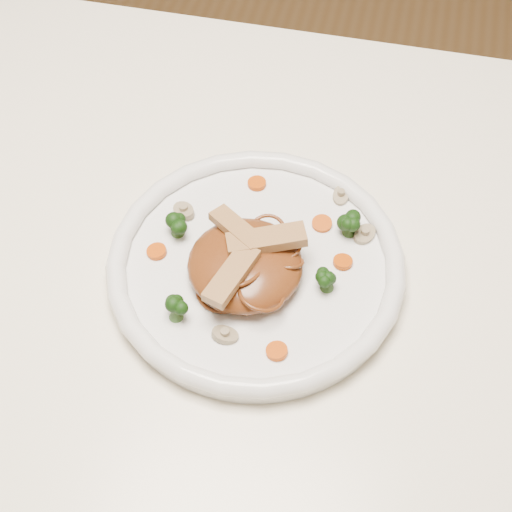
# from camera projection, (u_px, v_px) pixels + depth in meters

# --- Properties ---
(ground) EXTENTS (4.00, 4.00, 0.00)m
(ground) POSITION_uv_depth(u_px,v_px,m) (212.00, 504.00, 1.38)
(ground) COLOR brown
(ground) RESTS_ON ground
(table) EXTENTS (1.20, 0.80, 0.75)m
(table) POSITION_uv_depth(u_px,v_px,m) (185.00, 315.00, 0.86)
(table) COLOR white
(table) RESTS_ON ground
(plate) EXTENTS (0.31, 0.31, 0.02)m
(plate) POSITION_uv_depth(u_px,v_px,m) (256.00, 269.00, 0.76)
(plate) COLOR white
(plate) RESTS_ON table
(noodle_mound) EXTENTS (0.14, 0.14, 0.04)m
(noodle_mound) POSITION_uv_depth(u_px,v_px,m) (245.00, 265.00, 0.74)
(noodle_mound) COLOR brown
(noodle_mound) RESTS_ON plate
(chicken_a) EXTENTS (0.08, 0.05, 0.01)m
(chicken_a) POSITION_uv_depth(u_px,v_px,m) (266.00, 240.00, 0.73)
(chicken_a) COLOR tan
(chicken_a) RESTS_ON noodle_mound
(chicken_b) EXTENTS (0.06, 0.05, 0.01)m
(chicken_b) POSITION_uv_depth(u_px,v_px,m) (237.00, 229.00, 0.74)
(chicken_b) COLOR tan
(chicken_b) RESTS_ON noodle_mound
(chicken_c) EXTENTS (0.04, 0.07, 0.01)m
(chicken_c) POSITION_uv_depth(u_px,v_px,m) (232.00, 275.00, 0.70)
(chicken_c) COLOR tan
(chicken_c) RESTS_ON noodle_mound
(broccoli_0) EXTENTS (0.03, 0.03, 0.03)m
(broccoli_0) POSITION_uv_depth(u_px,v_px,m) (350.00, 222.00, 0.77)
(broccoli_0) COLOR #14340A
(broccoli_0) RESTS_ON plate
(broccoli_1) EXTENTS (0.03, 0.03, 0.03)m
(broccoli_1) POSITION_uv_depth(u_px,v_px,m) (177.00, 225.00, 0.77)
(broccoli_1) COLOR #14340A
(broccoli_1) RESTS_ON plate
(broccoli_2) EXTENTS (0.03, 0.03, 0.03)m
(broccoli_2) POSITION_uv_depth(u_px,v_px,m) (175.00, 308.00, 0.71)
(broccoli_2) COLOR #14340A
(broccoli_2) RESTS_ON plate
(broccoli_3) EXTENTS (0.03, 0.03, 0.03)m
(broccoli_3) POSITION_uv_depth(u_px,v_px,m) (328.00, 279.00, 0.73)
(broccoli_3) COLOR #14340A
(broccoli_3) RESTS_ON plate
(carrot_0) EXTENTS (0.03, 0.03, 0.00)m
(carrot_0) POSITION_uv_depth(u_px,v_px,m) (322.00, 224.00, 0.78)
(carrot_0) COLOR #C94707
(carrot_0) RESTS_ON plate
(carrot_1) EXTENTS (0.03, 0.03, 0.00)m
(carrot_1) POSITION_uv_depth(u_px,v_px,m) (157.00, 251.00, 0.76)
(carrot_1) COLOR #C94707
(carrot_1) RESTS_ON plate
(carrot_2) EXTENTS (0.03, 0.03, 0.00)m
(carrot_2) POSITION_uv_depth(u_px,v_px,m) (343.00, 262.00, 0.76)
(carrot_2) COLOR #C94707
(carrot_2) RESTS_ON plate
(carrot_3) EXTENTS (0.02, 0.02, 0.00)m
(carrot_3) POSITION_uv_depth(u_px,v_px,m) (257.00, 183.00, 0.82)
(carrot_3) COLOR #C94707
(carrot_3) RESTS_ON plate
(carrot_4) EXTENTS (0.02, 0.02, 0.00)m
(carrot_4) POSITION_uv_depth(u_px,v_px,m) (277.00, 351.00, 0.70)
(carrot_4) COLOR #C94707
(carrot_4) RESTS_ON plate
(mushroom_0) EXTENTS (0.03, 0.03, 0.01)m
(mushroom_0) POSITION_uv_depth(u_px,v_px,m) (225.00, 335.00, 0.71)
(mushroom_0) COLOR tan
(mushroom_0) RESTS_ON plate
(mushroom_1) EXTENTS (0.04, 0.04, 0.01)m
(mushroom_1) POSITION_uv_depth(u_px,v_px,m) (364.00, 234.00, 0.78)
(mushroom_1) COLOR tan
(mushroom_1) RESTS_ON plate
(mushroom_2) EXTENTS (0.04, 0.04, 0.01)m
(mushroom_2) POSITION_uv_depth(u_px,v_px,m) (184.00, 211.00, 0.79)
(mushroom_2) COLOR tan
(mushroom_2) RESTS_ON plate
(mushroom_3) EXTENTS (0.02, 0.02, 0.01)m
(mushroom_3) POSITION_uv_depth(u_px,v_px,m) (341.00, 196.00, 0.81)
(mushroom_3) COLOR tan
(mushroom_3) RESTS_ON plate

